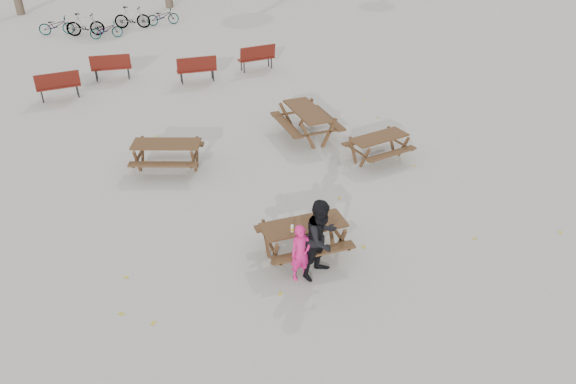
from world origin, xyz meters
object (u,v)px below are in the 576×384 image
object	(u,v)px
picnic_table_far	(307,123)
child	(301,253)
soda_bottle	(292,229)
picnic_table_north	(168,156)
adult	(322,239)
picnic_table_east	(378,148)
main_picnic_table	(304,231)
food_tray	(316,223)

from	to	relation	value
picnic_table_far	child	bearing A→B (deg)	155.43
picnic_table_far	soda_bottle	bearing A→B (deg)	153.63
soda_bottle	picnic_table_far	world-z (taller)	soda_bottle
child	picnic_table_north	world-z (taller)	child
soda_bottle	adult	distance (m)	0.70
picnic_table_north	picnic_table_far	distance (m)	4.42
picnic_table_east	adult	bearing A→B (deg)	-140.88
picnic_table_north	picnic_table_far	bearing A→B (deg)	28.70
main_picnic_table	soda_bottle	world-z (taller)	soda_bottle
child	picnic_table_east	distance (m)	5.76
main_picnic_table	soda_bottle	bearing A→B (deg)	-150.46
food_tray	picnic_table_north	distance (m)	5.51
soda_bottle	picnic_table_north	bearing A→B (deg)	109.77
food_tray	picnic_table_far	xyz separation A→B (m)	(1.98, 5.65, -0.35)
main_picnic_table	picnic_table_east	size ratio (longest dim) A/B	1.09
soda_bottle	picnic_table_east	distance (m)	5.37
child	picnic_table_east	xyz separation A→B (m)	(3.92, 4.21, -0.27)
picnic_table_east	picnic_table_north	distance (m)	5.90
picnic_table_east	soda_bottle	bearing A→B (deg)	-148.21
child	picnic_table_east	world-z (taller)	child
main_picnic_table	picnic_table_north	world-z (taller)	picnic_table_north
soda_bottle	adult	xyz separation A→B (m)	(0.43, -0.55, 0.03)
main_picnic_table	soda_bottle	size ratio (longest dim) A/B	10.59
adult	picnic_table_east	distance (m)	5.49
picnic_table_north	child	bearing A→B (deg)	-52.48
adult	picnic_table_east	size ratio (longest dim) A/B	1.05
child	soda_bottle	bearing A→B (deg)	81.63
main_picnic_table	food_tray	xyz separation A→B (m)	(0.24, -0.08, 0.21)
main_picnic_table	picnic_table_far	distance (m)	5.99
soda_bottle	picnic_table_far	size ratio (longest dim) A/B	0.08
adult	picnic_table_north	xyz separation A→B (m)	(-2.25, 5.61, -0.48)
food_tray	soda_bottle	size ratio (longest dim) A/B	1.06
soda_bottle	picnic_table_far	distance (m)	6.30
food_tray	picnic_table_far	distance (m)	5.99
child	adult	size ratio (longest dim) A/B	0.72
soda_bottle	child	size ratio (longest dim) A/B	0.14
soda_bottle	picnic_table_north	size ratio (longest dim) A/B	0.09
soda_bottle	picnic_table_north	distance (m)	5.39
soda_bottle	picnic_table_far	bearing A→B (deg)	66.13
main_picnic_table	adult	bearing A→B (deg)	-82.06
picnic_table_east	picnic_table_north	xyz separation A→B (m)	(-5.73, 1.40, 0.04)
child	picnic_table_north	size ratio (longest dim) A/B	0.68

